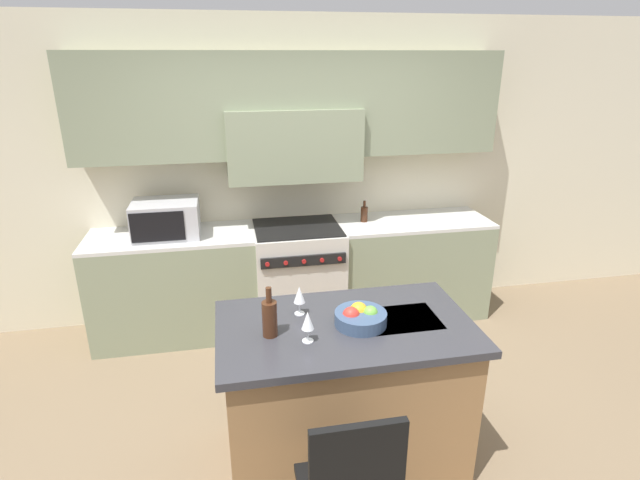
% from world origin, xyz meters
% --- Properties ---
extents(ground_plane, '(10.00, 10.00, 0.00)m').
position_xyz_m(ground_plane, '(0.00, 0.00, 0.00)').
color(ground_plane, '#7A664C').
extents(back_cabinetry, '(10.00, 0.46, 2.70)m').
position_xyz_m(back_cabinetry, '(0.00, 1.91, 1.60)').
color(back_cabinetry, beige).
rests_on(back_cabinetry, ground_plane).
extents(back_counter, '(3.56, 0.62, 0.94)m').
position_xyz_m(back_counter, '(0.00, 1.67, 0.47)').
color(back_counter, gray).
rests_on(back_counter, ground_plane).
extents(range_stove, '(0.77, 0.70, 0.95)m').
position_xyz_m(range_stove, '(0.00, 1.64, 0.48)').
color(range_stove, beige).
rests_on(range_stove, ground_plane).
extents(microwave, '(0.53, 0.42, 0.30)m').
position_xyz_m(microwave, '(-1.10, 1.66, 1.09)').
color(microwave, '#B7B7BC').
rests_on(microwave, back_counter).
extents(kitchen_island, '(1.45, 0.85, 0.94)m').
position_xyz_m(kitchen_island, '(0.02, -0.05, 0.48)').
color(kitchen_island, olive).
rests_on(kitchen_island, ground_plane).
extents(wine_bottle, '(0.08, 0.08, 0.29)m').
position_xyz_m(wine_bottle, '(-0.41, -0.09, 1.05)').
color(wine_bottle, '#422314').
rests_on(wine_bottle, kitchen_island).
extents(wine_glass_near, '(0.07, 0.07, 0.18)m').
position_xyz_m(wine_glass_near, '(-0.22, -0.19, 1.06)').
color(wine_glass_near, white).
rests_on(wine_glass_near, kitchen_island).
extents(wine_glass_far, '(0.07, 0.07, 0.18)m').
position_xyz_m(wine_glass_far, '(-0.22, 0.12, 1.06)').
color(wine_glass_far, white).
rests_on(wine_glass_far, kitchen_island).
extents(fruit_bowl, '(0.29, 0.29, 0.11)m').
position_xyz_m(fruit_bowl, '(0.10, -0.06, 0.99)').
color(fruit_bowl, '#384C6B').
rests_on(fruit_bowl, kitchen_island).
extents(oil_bottle_on_counter, '(0.06, 0.06, 0.20)m').
position_xyz_m(oil_bottle_on_counter, '(0.62, 1.71, 1.01)').
color(oil_bottle_on_counter, '#422314').
rests_on(oil_bottle_on_counter, back_counter).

